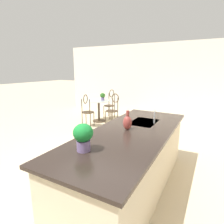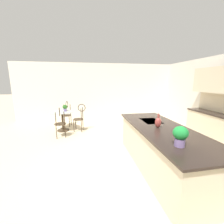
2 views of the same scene
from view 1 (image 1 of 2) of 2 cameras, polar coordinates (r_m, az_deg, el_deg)
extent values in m
plane|color=beige|center=(3.71, -5.31, -15.99)|extent=(40.00, 40.00, 0.00)
cube|color=silver|center=(7.19, 13.96, 9.14)|extent=(0.12, 7.80, 2.70)
cube|color=beige|center=(2.91, 5.56, -14.85)|extent=(2.70, 0.96, 0.88)
cube|color=#2D231E|center=(2.72, 5.77, -6.27)|extent=(2.80, 1.06, 0.04)
cube|color=#B2B5BA|center=(3.21, 9.62, -3.26)|extent=(0.56, 0.40, 0.03)
cylinder|color=#3D2D1E|center=(6.58, -3.98, -2.67)|extent=(0.44, 0.44, 0.03)
cylinder|color=#3D2D1E|center=(6.49, -4.03, 0.41)|extent=(0.07, 0.07, 0.69)
cylinder|color=#B2C6C1|center=(6.42, -4.08, 3.51)|extent=(0.80, 0.80, 0.01)
cylinder|color=#3D2D1E|center=(6.16, -7.92, -1.82)|extent=(0.03, 0.03, 0.45)
cylinder|color=#3D2D1E|center=(6.05, -5.52, -2.03)|extent=(0.03, 0.03, 0.45)
cylinder|color=#3D2D1E|center=(5.92, -9.06, -2.49)|extent=(0.03, 0.03, 0.45)
cylinder|color=#3D2D1E|center=(5.80, -6.58, -2.72)|extent=(0.03, 0.03, 0.45)
cylinder|color=#3D2D1E|center=(5.93, -7.34, -0.07)|extent=(0.45, 0.45, 0.02)
cylinder|color=#3D2D1E|center=(5.80, -9.18, 1.76)|extent=(0.03, 0.03, 0.45)
cylinder|color=#3D2D1E|center=(5.69, -6.83, 1.62)|extent=(0.03, 0.03, 0.45)
torus|color=#3D2D1E|center=(5.71, -8.08, 3.91)|extent=(0.28, 0.08, 0.28)
cylinder|color=#3D2D1E|center=(6.78, -0.69, -0.32)|extent=(0.03, 0.03, 0.45)
cylinder|color=#3D2D1E|center=(6.95, -2.49, 0.01)|extent=(0.03, 0.03, 0.45)
cylinder|color=#3D2D1E|center=(6.99, 0.74, 0.10)|extent=(0.03, 0.03, 0.45)
cylinder|color=#3D2D1E|center=(7.16, -1.04, 0.41)|extent=(0.03, 0.03, 0.45)
cylinder|color=#3D2D1E|center=(6.92, -0.88, 1.95)|extent=(0.44, 0.44, 0.02)
cylinder|color=#3D2D1E|center=(6.92, 0.74, 3.76)|extent=(0.03, 0.03, 0.45)
cylinder|color=#3D2D1E|center=(7.08, -0.94, 3.97)|extent=(0.03, 0.03, 0.45)
torus|color=#3D2D1E|center=(6.97, -0.11, 5.69)|extent=(0.28, 0.07, 0.28)
cylinder|color=#3D2D1E|center=(6.09, -1.98, -1.89)|extent=(0.03, 0.03, 0.45)
cylinder|color=#3D2D1E|center=(6.29, -0.30, -1.38)|extent=(0.03, 0.03, 0.45)
cylinder|color=#3D2D1E|center=(5.91, 0.06, -2.33)|extent=(0.03, 0.03, 0.45)
cylinder|color=#3D2D1E|center=(6.13, 1.72, -1.79)|extent=(0.03, 0.03, 0.45)
cylinder|color=#3D2D1E|center=(6.05, -0.13, 0.31)|extent=(0.44, 0.44, 0.02)
cylinder|color=#3D2D1E|center=(5.81, 0.20, 1.95)|extent=(0.03, 0.03, 0.45)
cylinder|color=#3D2D1E|center=(6.01, 1.76, 2.32)|extent=(0.03, 0.03, 0.45)
torus|color=#3D2D1E|center=(5.87, 1.00, 4.29)|extent=(0.08, 0.28, 0.28)
cylinder|color=#B2B5BA|center=(3.13, 12.82, -1.48)|extent=(0.02, 0.02, 0.22)
cylinder|color=#7A669E|center=(6.43, -2.85, 4.05)|extent=(0.12, 0.12, 0.10)
ellipsoid|color=#2C6021|center=(6.42, -2.87, 5.10)|extent=(0.18, 0.18, 0.16)
cylinder|color=#7A669E|center=(2.10, -8.66, -10.08)|extent=(0.15, 0.15, 0.12)
ellipsoid|color=#1D8A38|center=(2.04, -8.81, -6.24)|extent=(0.22, 0.22, 0.20)
ellipsoid|color=#993D38|center=(2.76, 4.72, -3.28)|extent=(0.13, 0.13, 0.21)
cylinder|color=#993D38|center=(2.72, 4.78, -0.37)|extent=(0.04, 0.04, 0.08)
camera|label=2|loc=(2.56, -68.71, 6.51)|focal=23.41mm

